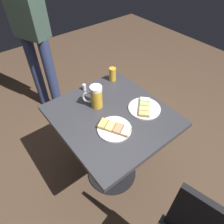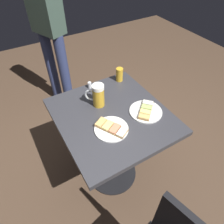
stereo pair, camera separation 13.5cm
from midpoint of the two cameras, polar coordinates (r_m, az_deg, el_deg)
The scene contains 8 objects.
ground_plane at distance 1.98m, azimuth -2.03°, elevation -16.63°, with size 6.00×6.00×0.00m, color #4C3828.
cafe_table at distance 1.49m, azimuth -2.60°, elevation -5.35°, with size 0.71×0.77×0.77m.
plate_near at distance 1.40m, azimuth 6.39°, elevation 1.05°, with size 0.22×0.22×0.03m.
plate_far at distance 1.26m, azimuth -2.39°, elevation -4.71°, with size 0.21×0.21×0.03m.
beer_mug at distance 1.38m, azimuth -7.40°, elevation 4.14°, with size 0.12×0.11×0.17m.
beer_glass_small at distance 1.63m, azimuth -2.26°, elevation 10.45°, with size 0.05×0.05×0.11m, color gold.
salt_shaker at distance 1.57m, azimuth -10.27°, elevation 6.74°, with size 0.03×0.03×0.05m, color silver.
patron_standing at distance 2.20m, azimuth -23.51°, elevation 20.44°, with size 0.29×0.36×1.65m.
Camera 1 is at (-0.60, -0.75, 1.73)m, focal length 32.59 mm.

